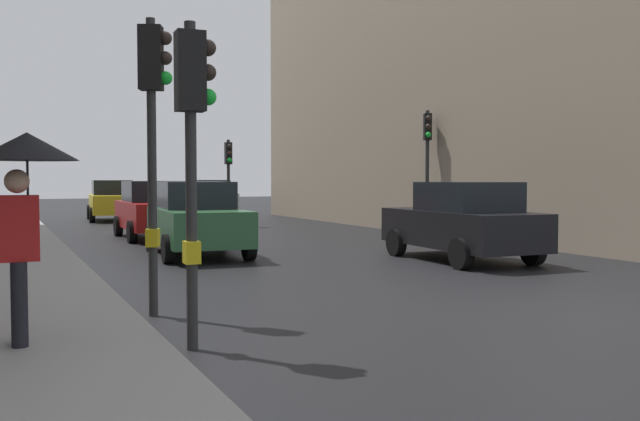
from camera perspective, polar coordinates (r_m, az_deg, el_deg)
name	(u,v)px	position (r m, az deg, el deg)	size (l,w,h in m)	color
ground_plane	(574,313)	(10.28, 20.00, -7.83)	(120.00, 120.00, 0.00)	black
building_facade_right	(527,62)	(28.73, 16.53, 11.52)	(12.00, 24.01, 12.67)	gray
traffic_light_near_left	(193,125)	(7.58, -10.31, 6.88)	(0.43, 0.25, 3.49)	#2D2D2D
traffic_light_near_right	(153,112)	(9.57, -13.44, 7.81)	(0.45, 0.34, 3.94)	#2D2D2D
traffic_light_far_median	(229,167)	(27.04, -7.46, 3.57)	(0.26, 0.44, 3.32)	#2D2D2D
traffic_light_mid_street	(427,150)	(22.44, 8.75, 4.92)	(0.34, 0.45, 3.99)	#2D2D2D
car_red_sedan	(154,210)	(22.06, -13.35, 0.06)	(2.07, 4.22, 1.76)	red
car_yellow_taxi	(112,200)	(31.96, -16.57, 0.80)	(2.28, 4.33, 1.76)	yellow
car_dark_suv	(462,222)	(15.90, 11.53, -0.89)	(2.16, 4.27, 1.76)	black
car_white_compact	(206,198)	(35.09, -9.23, 1.03)	(2.27, 4.33, 1.76)	silver
car_green_estate	(197,219)	(16.93, -10.01, -0.66)	(2.24, 4.31, 1.76)	#2D6038
pedestrian_with_umbrella	(24,178)	(7.61, -22.95, 2.44)	(1.00, 1.00, 2.14)	black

